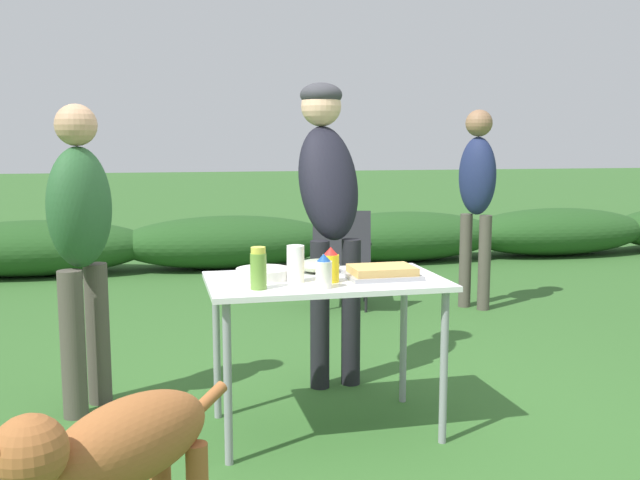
{
  "coord_description": "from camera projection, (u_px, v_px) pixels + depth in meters",
  "views": [
    {
      "loc": [
        -0.77,
        -3.18,
        1.38
      ],
      "look_at": [
        0.03,
        0.23,
        0.89
      ],
      "focal_mm": 40.0,
      "sensor_mm": 36.0,
      "label": 1
    }
  ],
  "objects": [
    {
      "name": "mixing_bowl",
      "position": [
        318.0,
        266.0,
        3.5
      ],
      "size": [
        0.21,
        0.21,
        0.06
      ],
      "primitive_type": "ellipsoid",
      "color": "#ADBC99",
      "rests_on": "folding_table"
    },
    {
      "name": "standing_person_in_olive_jacket",
      "position": [
        328.0,
        191.0,
        4.02
      ],
      "size": [
        0.38,
        0.51,
        1.71
      ],
      "rotation": [
        0.0,
        0.0,
        0.1
      ],
      "color": "black",
      "rests_on": "ground"
    },
    {
      "name": "food_tray",
      "position": [
        382.0,
        272.0,
        3.35
      ],
      "size": [
        0.34,
        0.25,
        0.06
      ],
      "color": "#9E9EA3",
      "rests_on": "folding_table"
    },
    {
      "name": "mayo_bottle",
      "position": [
        324.0,
        272.0,
        3.11
      ],
      "size": [
        0.07,
        0.07,
        0.15
      ],
      "color": "silver",
      "rests_on": "folding_table"
    },
    {
      "name": "camp_chair_green_behind_table",
      "position": [
        342.0,
        254.0,
        5.83
      ],
      "size": [
        0.61,
        0.69,
        0.83
      ],
      "rotation": [
        0.0,
        0.0,
        -0.27
      ],
      "color": "#232328",
      "rests_on": "ground"
    },
    {
      "name": "shrub_hedge",
      "position": [
        228.0,
        242.0,
        7.8
      ],
      "size": [
        14.4,
        0.9,
        0.57
      ],
      "color": "#234C1E",
      "rests_on": "ground"
    },
    {
      "name": "relish_jar",
      "position": [
        258.0,
        269.0,
        3.08
      ],
      "size": [
        0.07,
        0.07,
        0.18
      ],
      "color": "olive",
      "rests_on": "folding_table"
    },
    {
      "name": "mustard_bottle",
      "position": [
        331.0,
        265.0,
        3.24
      ],
      "size": [
        0.08,
        0.08,
        0.16
      ],
      "color": "yellow",
      "rests_on": "folding_table"
    },
    {
      "name": "folding_table",
      "position": [
        325.0,
        295.0,
        3.34
      ],
      "size": [
        1.1,
        0.64,
        0.74
      ],
      "color": "white",
      "rests_on": "ground"
    },
    {
      "name": "dog",
      "position": [
        118.0,
        456.0,
        2.06
      ],
      "size": [
        0.7,
        0.67,
        0.69
      ],
      "rotation": [
        0.0,
        0.0,
        2.34
      ],
      "color": "#9E5B2D",
      "rests_on": "ground"
    },
    {
      "name": "ground_plane",
      "position": [
        325.0,
        429.0,
        3.43
      ],
      "size": [
        60.0,
        60.0,
        0.0
      ],
      "primitive_type": "plane",
      "color": "#336028"
    },
    {
      "name": "standing_person_in_dark_puffer",
      "position": [
        477.0,
        188.0,
        5.81
      ],
      "size": [
        0.37,
        0.39,
        1.63
      ],
      "rotation": [
        0.0,
        0.0,
        -0.92
      ],
      "color": "#4C473D",
      "rests_on": "ground"
    },
    {
      "name": "plate_stack",
      "position": [
        263.0,
        274.0,
        3.33
      ],
      "size": [
        0.26,
        0.26,
        0.05
      ],
      "primitive_type": "cylinder",
      "color": "white",
      "rests_on": "folding_table"
    },
    {
      "name": "paper_cup_stack",
      "position": [
        296.0,
        264.0,
        3.24
      ],
      "size": [
        0.08,
        0.08,
        0.17
      ],
      "primitive_type": "cylinder",
      "color": "white",
      "rests_on": "folding_table"
    },
    {
      "name": "standing_person_in_navy_coat",
      "position": [
        81.0,
        231.0,
        3.57
      ],
      "size": [
        0.43,
        0.47,
        1.56
      ],
      "rotation": [
        0.0,
        0.0,
        1.04
      ],
      "color": "#4C473D",
      "rests_on": "ground"
    }
  ]
}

